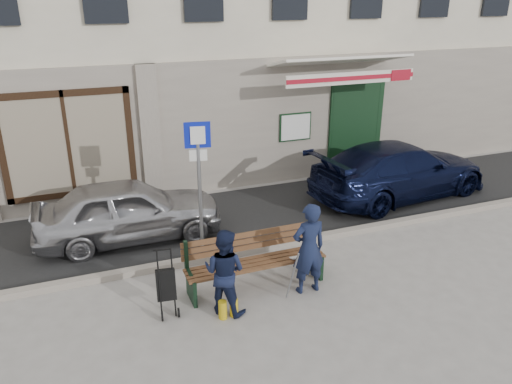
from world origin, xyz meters
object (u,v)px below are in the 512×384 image
car_silver (129,210)px  woman (224,272)px  car_navy (400,170)px  stroller (166,286)px  bench (253,263)px  man (309,249)px  parking_sign (199,168)px

car_silver → woman: woman is taller
car_navy → woman: woman is taller
car_silver → stroller: size_ratio=3.54×
bench → stroller: size_ratio=2.32×
man → parking_sign: bearing=-58.0°
car_navy → man: bearing=120.2°
bench → woman: 0.85m
car_navy → stroller: bearing=106.8°
bench → stroller: stroller is taller
stroller → car_silver: bearing=101.4°
parking_sign → stroller: parking_sign is taller
car_silver → man: (2.47, -3.04, 0.17)m
car_navy → bench: (-4.77, -2.55, -0.21)m
car_silver → bench: bearing=-146.6°
car_silver → parking_sign: 1.92m
parking_sign → stroller: bearing=-110.2°
car_navy → man: man is taller
car_silver → man: bearing=-140.3°
parking_sign → bench: 2.03m
man → car_navy: bearing=-143.4°
bench → car_navy: bearing=28.1°
woman → parking_sign: bearing=-52.6°
man → bench: bearing=-29.5°
bench → stroller: 1.52m
man → stroller: size_ratio=1.53×
bench → parking_sign: bearing=106.7°
car_navy → stroller: car_navy is taller
man → woman: 1.45m
bench → car_silver: bearing=122.8°
parking_sign → man: size_ratio=1.61×
parking_sign → bench: size_ratio=1.06×
parking_sign → stroller: size_ratio=2.46×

